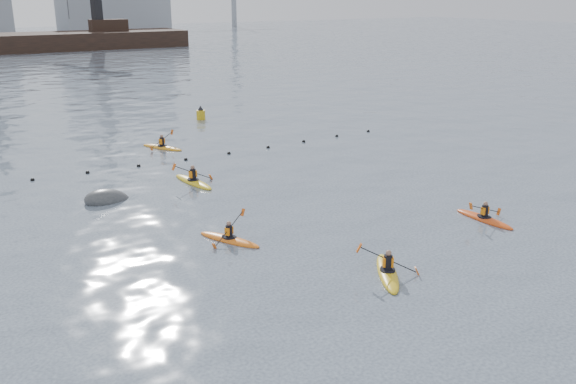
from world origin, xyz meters
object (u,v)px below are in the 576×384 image
Objects in this scene: kayaker_0 at (229,239)px; kayaker_4 at (484,218)px; kayaker_3 at (193,181)px; kayaker_1 at (388,272)px; nav_buoy at (201,115)px; kayaker_5 at (162,147)px; mooring_buoy at (107,201)px.

kayaker_4 is at bearing -45.57° from kayaker_0.
kayaker_1 is at bearing -91.79° from kayaker_3.
nav_buoy is (9.79, 24.75, 0.30)m from kayaker_0.
kayaker_5 is (-7.62, 20.95, 0.00)m from kayaker_4.
kayaker_4 is 28.77m from nav_buoy.
kayaker_3 is 1.54× the size of mooring_buoy.
kayaker_4 is at bearing -40.64° from mooring_buoy.
kayaker_4 is 1.35× the size of mooring_buoy.
kayaker_3 is 1.14× the size of kayaker_4.
kayaker_0 is 2.33× the size of nav_buoy.
nav_buoy is (12.65, 16.77, 0.40)m from mooring_buoy.
kayaker_4 is (7.54, 2.02, -0.01)m from kayaker_1.
kayaker_3 is 18.03m from nav_buoy.
kayaker_5 is 10.04m from nav_buoy.
kayaker_1 is 7.81m from kayaker_4.
kayaker_1 is at bearing 13.28° from kayaker_4.
mooring_buoy is at bearing 178.15° from kayaker_3.
kayaker_3 is 1.12× the size of kayaker_5.
kayaker_3 is 4.93m from mooring_buoy.
kayaker_0 is 11.78m from kayaker_4.
kayaker_4 is at bearing -87.43° from nav_buoy.
kayaker_1 is at bearing -65.43° from mooring_buoy.
kayaker_4 is at bearing 47.66° from kayaker_1.
kayaker_5 is (3.46, 16.96, 0.01)m from kayaker_0.
kayaker_0 is 0.96× the size of kayaker_4.
nav_buoy is at bearing 22.75° from kayaker_5.
nav_buoy is at bearing 52.98° from mooring_buoy.
nav_buoy is at bearing 56.84° from kayaker_3.
kayaker_3 is (2.04, 8.48, 0.01)m from kayaker_0.
kayaker_1 is 14.57m from kayaker_3.
kayaker_3 is 15.40m from kayaker_4.
nav_buoy reaches higher than kayaker_0.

